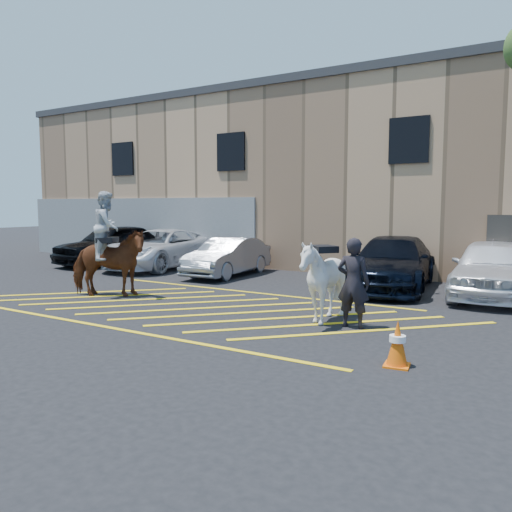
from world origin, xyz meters
The scene contains 12 objects.
ground centered at (0.00, 0.00, 0.00)m, with size 90.00×90.00×0.00m, color black.
car_black_suv centered at (-8.68, 4.98, 0.85)m, with size 2.01×4.98×1.70m, color black.
car_white_pickup centered at (-6.16, 5.10, 0.77)m, with size 2.54×5.51×1.53m, color white.
car_silver_sedan centered at (-2.63, 4.69, 0.67)m, with size 1.42×4.07×1.34m, color gray.
car_blue_suv centered at (3.12, 5.00, 0.77)m, with size 2.15×5.30×1.54m, color black.
car_white_suv centered at (5.84, 4.92, 0.80)m, with size 1.89×4.69×1.60m, color white.
handler centered at (3.80, -0.20, 0.92)m, with size 0.67×0.44×1.85m, color black.
warehouse centered at (-0.01, 11.99, 3.65)m, with size 32.42×10.20×7.30m.
hatching_zone centered at (0.00, -0.30, 0.01)m, with size 12.60×5.12×0.01m.
mounted_bay centered at (-3.15, -0.32, 1.15)m, with size 2.38×1.88×2.86m.
saddled_white centered at (3.09, -0.10, 0.89)m, with size 2.14×2.15×1.77m.
traffic_cone centered at (5.26, -2.21, 0.37)m, with size 0.42×0.42×0.73m.
Camera 1 is at (7.27, -9.80, 2.50)m, focal length 35.00 mm.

